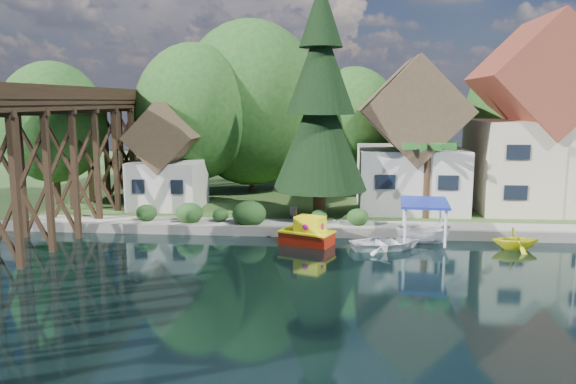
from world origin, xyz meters
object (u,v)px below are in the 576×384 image
at_px(shed, 168,163).
at_px(boat_white_a, 386,241).
at_px(house_left, 410,146).
at_px(conifer, 320,106).
at_px(boat_canopy, 423,226).
at_px(house_center, 535,129).
at_px(palm_tree, 428,148).
at_px(trestle_bridge, 36,154).
at_px(tugboat, 308,233).
at_px(boat_yellow, 516,238).

relative_size(shed, boat_white_a, 1.87).
height_order(house_left, conifer, conifer).
relative_size(boat_white_a, boat_canopy, 1.00).
distance_m(house_left, conifer, 8.35).
xyz_separation_m(house_center, boat_canopy, (-9.20, -9.53, -5.32)).
bearing_deg(house_left, boat_canopy, -91.28).
height_order(palm_tree, boat_white_a, palm_tree).
bearing_deg(house_left, house_center, 3.18).
relative_size(house_center, shed, 1.77).
distance_m(house_center, boat_white_a, 16.96).
bearing_deg(trestle_bridge, conifer, 21.81).
distance_m(house_center, tugboat, 19.95).
bearing_deg(boat_yellow, house_left, 23.26).
distance_m(house_left, tugboat, 12.92).
bearing_deg(conifer, boat_yellow, -26.48).
relative_size(shed, boat_canopy, 1.86).
xyz_separation_m(shed, tugboat, (10.94, -8.35, -3.15)).
distance_m(house_left, boat_canopy, 9.89).
distance_m(tugboat, boat_canopy, 6.92).
xyz_separation_m(house_center, palm_tree, (-8.31, -4.40, -1.13)).
height_order(shed, conifer, conifer).
bearing_deg(conifer, boat_canopy, -36.95).
relative_size(boat_white_a, boat_yellow, 1.60).
bearing_deg(house_center, shed, -175.76).
height_order(trestle_bridge, shed, trestle_bridge).
xyz_separation_m(house_left, conifer, (-6.56, -4.25, 2.95)).
relative_size(palm_tree, boat_white_a, 1.31).
relative_size(conifer, boat_white_a, 3.75).
height_order(conifer, tugboat, conifer).
bearing_deg(shed, house_center, 4.24).
height_order(house_center, conifer, conifer).
height_order(tugboat, boat_yellow, tugboat).
bearing_deg(tugboat, boat_white_a, -7.38).
xyz_separation_m(trestle_bridge, house_center, (32.00, 11.33, 1.07)).
xyz_separation_m(tugboat, boat_yellow, (11.93, -0.08, 0.02)).
distance_m(conifer, boat_white_a, 10.66).
relative_size(shed, palm_tree, 1.43).
distance_m(trestle_bridge, palm_tree, 24.68).
relative_size(tugboat, boat_canopy, 0.83).
height_order(conifer, boat_white_a, conifer).
bearing_deg(house_left, conifer, -147.07).
xyz_separation_m(shed, boat_canopy, (17.80, -7.53, -2.73)).
bearing_deg(conifer, trestle_bridge, -158.19).
relative_size(house_center, tugboat, 3.95).
bearing_deg(boat_canopy, house_left, 88.72).
xyz_separation_m(shed, boat_white_a, (15.51, -8.95, -3.39)).
distance_m(trestle_bridge, tugboat, 16.64).
relative_size(house_center, boat_yellow, 5.29).
bearing_deg(conifer, tugboat, -95.14).
xyz_separation_m(shed, palm_tree, (18.69, -2.40, 1.46)).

